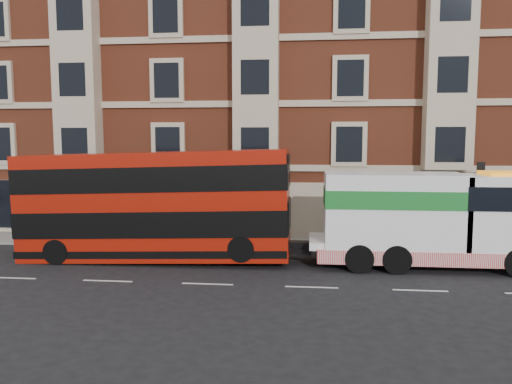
% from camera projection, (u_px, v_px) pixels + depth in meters
% --- Properties ---
extents(ground, '(120.00, 120.00, 0.00)m').
position_uv_depth(ground, '(207.00, 284.00, 19.25)').
color(ground, black).
rests_on(ground, ground).
extents(sidewalk, '(90.00, 3.00, 0.15)m').
position_uv_depth(sidewalk, '(236.00, 242.00, 26.66)').
color(sidewalk, slate).
rests_on(sidewalk, ground).
extents(victorian_terrace, '(45.00, 12.00, 20.40)m').
position_uv_depth(victorian_terrace, '(259.00, 71.00, 32.97)').
color(victorian_terrace, brown).
rests_on(victorian_terrace, ground).
extents(lamp_post_west, '(0.35, 0.15, 4.35)m').
position_uv_depth(lamp_post_west, '(117.00, 196.00, 25.73)').
color(lamp_post_west, black).
rests_on(lamp_post_west, sidewalk).
extents(lamp_post_east, '(0.35, 0.15, 4.35)m').
position_uv_depth(lamp_post_east, '(479.00, 200.00, 23.86)').
color(lamp_post_east, black).
rests_on(lamp_post_east, sidewalk).
extents(double_decker_bus, '(12.31, 2.83, 4.98)m').
position_uv_depth(double_decker_bus, '(155.00, 204.00, 22.83)').
color(double_decker_bus, '#A31609').
rests_on(double_decker_bus, ground).
extents(tow_truck, '(9.86, 2.91, 4.11)m').
position_uv_depth(tow_truck, '(425.00, 218.00, 21.62)').
color(tow_truck, white).
rests_on(tow_truck, ground).
extents(pedestrian, '(0.79, 0.65, 1.88)m').
position_uv_depth(pedestrian, '(111.00, 221.00, 27.50)').
color(pedestrian, '#1C2138').
rests_on(pedestrian, sidewalk).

